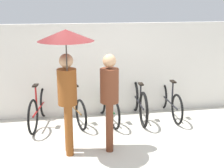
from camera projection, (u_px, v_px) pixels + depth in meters
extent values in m
plane|color=beige|center=(124.00, 158.00, 5.27)|extent=(30.00, 30.00, 0.00)
cube|color=silver|center=(103.00, 70.00, 7.10)|extent=(10.91, 0.12, 2.09)
torus|color=black|center=(44.00, 101.00, 7.09)|extent=(0.18, 0.70, 0.71)
torus|color=black|center=(33.00, 117.00, 6.12)|extent=(0.18, 0.70, 0.71)
cylinder|color=maroon|center=(39.00, 108.00, 6.60)|extent=(0.23, 0.99, 0.04)
cylinder|color=maroon|center=(36.00, 99.00, 6.36)|extent=(0.04, 0.04, 0.54)
cube|color=black|center=(35.00, 85.00, 6.29)|extent=(0.13, 0.21, 0.03)
cylinder|color=maroon|center=(44.00, 88.00, 7.01)|extent=(0.04, 0.04, 0.60)
cylinder|color=maroon|center=(43.00, 76.00, 6.93)|extent=(0.44, 0.11, 0.03)
torus|color=black|center=(67.00, 100.00, 7.24)|extent=(0.20, 0.64, 0.65)
torus|color=black|center=(81.00, 115.00, 6.33)|extent=(0.20, 0.64, 0.65)
cylinder|color=brown|center=(73.00, 107.00, 6.78)|extent=(0.29, 1.02, 0.04)
cylinder|color=brown|center=(76.00, 98.00, 6.56)|extent=(0.04, 0.04, 0.52)
cube|color=black|center=(75.00, 85.00, 6.48)|extent=(0.14, 0.22, 0.03)
cylinder|color=brown|center=(66.00, 87.00, 7.16)|extent=(0.04, 0.04, 0.63)
cylinder|color=brown|center=(66.00, 74.00, 7.08)|extent=(0.43, 0.13, 0.03)
torus|color=black|center=(101.00, 99.00, 7.27)|extent=(0.14, 0.67, 0.67)
torus|color=black|center=(114.00, 114.00, 6.36)|extent=(0.14, 0.67, 0.67)
cylinder|color=#19662D|center=(107.00, 106.00, 6.82)|extent=(0.18, 0.98, 0.04)
cylinder|color=#19662D|center=(109.00, 96.00, 6.58)|extent=(0.04, 0.04, 0.58)
cube|color=black|center=(109.00, 82.00, 6.50)|extent=(0.12, 0.21, 0.03)
cylinder|color=#19662D|center=(100.00, 84.00, 7.17)|extent=(0.04, 0.04, 0.75)
cylinder|color=#19662D|center=(100.00, 68.00, 7.07)|extent=(0.44, 0.09, 0.03)
torus|color=black|center=(135.00, 95.00, 7.44)|extent=(0.11, 0.75, 0.75)
torus|color=black|center=(143.00, 110.00, 6.48)|extent=(0.11, 0.75, 0.75)
cylinder|color=black|center=(139.00, 102.00, 6.96)|extent=(0.10, 1.01, 0.04)
cylinder|color=black|center=(141.00, 95.00, 6.73)|extent=(0.04, 0.04, 0.45)
cube|color=black|center=(141.00, 84.00, 6.67)|extent=(0.10, 0.21, 0.03)
cylinder|color=black|center=(135.00, 82.00, 7.36)|extent=(0.04, 0.04, 0.64)
cylinder|color=black|center=(135.00, 69.00, 7.28)|extent=(0.44, 0.06, 0.03)
torus|color=black|center=(162.00, 95.00, 7.62)|extent=(0.07, 0.67, 0.66)
torus|color=black|center=(177.00, 109.00, 6.62)|extent=(0.07, 0.67, 0.66)
cylinder|color=black|center=(169.00, 102.00, 7.12)|extent=(0.07, 1.05, 0.04)
cylinder|color=black|center=(172.00, 93.00, 6.88)|extent=(0.04, 0.04, 0.51)
cube|color=black|center=(173.00, 82.00, 6.81)|extent=(0.10, 0.20, 0.03)
cylinder|color=black|center=(163.00, 80.00, 7.52)|extent=(0.04, 0.04, 0.77)
cylinder|color=black|center=(164.00, 64.00, 7.42)|extent=(0.44, 0.04, 0.03)
cylinder|color=brown|center=(68.00, 127.00, 5.41)|extent=(0.13, 0.13, 0.89)
cylinder|color=brown|center=(69.00, 131.00, 5.25)|extent=(0.13, 0.13, 0.89)
cylinder|color=brown|center=(67.00, 87.00, 5.13)|extent=(0.32, 0.32, 0.61)
sphere|color=tan|center=(66.00, 61.00, 5.02)|extent=(0.23, 0.23, 0.23)
cylinder|color=#332D28|center=(67.00, 65.00, 4.90)|extent=(0.02, 0.02, 0.74)
cone|color=#591919|center=(66.00, 35.00, 4.78)|extent=(0.88, 0.88, 0.18)
cylinder|color=brown|center=(109.00, 124.00, 5.57)|extent=(0.13, 0.13, 0.87)
cylinder|color=brown|center=(110.00, 128.00, 5.39)|extent=(0.13, 0.13, 0.87)
cylinder|color=brown|center=(109.00, 86.00, 5.29)|extent=(0.32, 0.32, 0.59)
sphere|color=tan|center=(109.00, 61.00, 5.18)|extent=(0.23, 0.23, 0.23)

